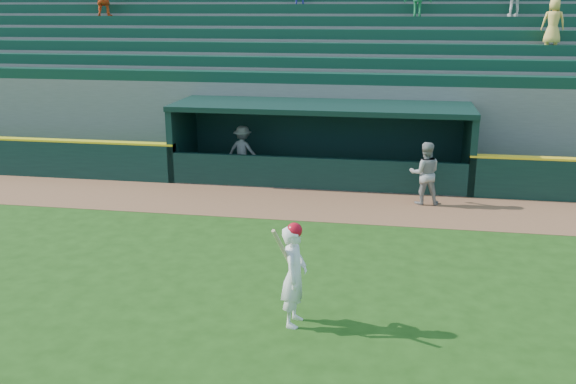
% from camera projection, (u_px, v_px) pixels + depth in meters
% --- Properties ---
extents(ground, '(120.00, 120.00, 0.00)m').
position_uv_depth(ground, '(275.00, 272.00, 13.52)').
color(ground, '#1D4310').
rests_on(ground, ground).
extents(warning_track, '(40.00, 3.00, 0.01)m').
position_uv_depth(warning_track, '(308.00, 204.00, 18.16)').
color(warning_track, brown).
rests_on(warning_track, ground).
extents(dugout_player_front, '(0.93, 0.76, 1.79)m').
position_uv_depth(dugout_player_front, '(425.00, 173.00, 18.00)').
color(dugout_player_front, gray).
rests_on(dugout_player_front, ground).
extents(dugout_player_inside, '(1.17, 0.83, 1.65)m').
position_uv_depth(dugout_player_inside, '(243.00, 151.00, 21.20)').
color(dugout_player_inside, gray).
rests_on(dugout_player_inside, ground).
extents(dugout, '(9.40, 2.80, 2.46)m').
position_uv_depth(dugout, '(322.00, 137.00, 20.73)').
color(dugout, slate).
rests_on(dugout, ground).
extents(stands, '(34.50, 6.25, 7.54)m').
position_uv_depth(stands, '(336.00, 88.00, 24.78)').
color(stands, slate).
rests_on(stands, ground).
extents(batter_at_plate, '(0.56, 0.80, 1.89)m').
position_uv_depth(batter_at_plate, '(294.00, 274.00, 11.05)').
color(batter_at_plate, white).
rests_on(batter_at_plate, ground).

